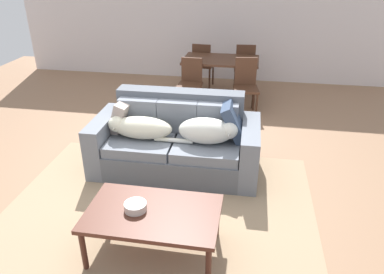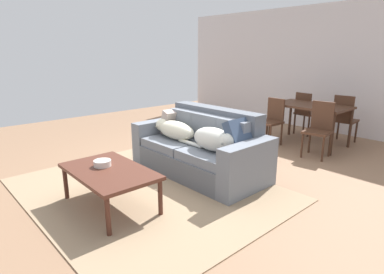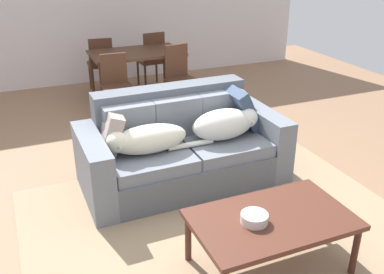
# 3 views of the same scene
# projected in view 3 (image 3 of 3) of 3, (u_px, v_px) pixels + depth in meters

# --- Properties ---
(ground_plane) EXTENTS (10.00, 10.00, 0.00)m
(ground_plane) POSITION_uv_depth(u_px,v_px,m) (170.00, 189.00, 4.37)
(ground_plane) COLOR #906B4F
(back_partition) EXTENTS (8.00, 0.12, 2.70)m
(back_partition) POSITION_uv_depth(u_px,v_px,m) (84.00, 2.00, 7.17)
(back_partition) COLOR silver
(back_partition) RESTS_ON ground
(area_rug) EXTENTS (3.29, 2.70, 0.01)m
(area_rug) POSITION_uv_depth(u_px,v_px,m) (222.00, 228.00, 3.77)
(area_rug) COLOR #A08464
(area_rug) RESTS_ON ground
(couch) EXTENTS (2.03, 0.97, 0.93)m
(couch) POSITION_uv_depth(u_px,v_px,m) (181.00, 148.00, 4.42)
(couch) COLOR #595E67
(couch) RESTS_ON ground
(dog_on_left_cushion) EXTENTS (0.90, 0.32, 0.27)m
(dog_on_left_cushion) POSITION_uv_depth(u_px,v_px,m) (146.00, 140.00, 4.03)
(dog_on_left_cushion) COLOR beige
(dog_on_left_cushion) RESTS_ON couch
(dog_on_right_cushion) EXTENTS (0.80, 0.34, 0.31)m
(dog_on_right_cushion) POSITION_uv_depth(u_px,v_px,m) (225.00, 124.00, 4.33)
(dog_on_right_cushion) COLOR silver
(dog_on_right_cushion) RESTS_ON couch
(throw_pillow_by_left_arm) EXTENTS (0.29, 0.42, 0.42)m
(throw_pillow_by_left_arm) POSITION_uv_depth(u_px,v_px,m) (110.00, 132.00, 4.10)
(throw_pillow_by_left_arm) COLOR #B09E95
(throw_pillow_by_left_arm) RESTS_ON couch
(throw_pillow_by_right_arm) EXTENTS (0.33, 0.47, 0.47)m
(throw_pillow_by_right_arm) POSITION_uv_depth(u_px,v_px,m) (240.00, 108.00, 4.59)
(throw_pillow_by_right_arm) COLOR #374863
(throw_pillow_by_right_arm) RESTS_ON couch
(coffee_table) EXTENTS (1.16, 0.71, 0.45)m
(coffee_table) POSITION_uv_depth(u_px,v_px,m) (272.00, 223.00, 3.17)
(coffee_table) COLOR #552C20
(coffee_table) RESTS_ON ground
(bowl_on_coffee_table) EXTENTS (0.20, 0.20, 0.07)m
(bowl_on_coffee_table) POSITION_uv_depth(u_px,v_px,m) (254.00, 218.00, 3.08)
(bowl_on_coffee_table) COLOR silver
(bowl_on_coffee_table) RESTS_ON coffee_table
(dining_table) EXTENTS (1.34, 0.81, 0.76)m
(dining_table) POSITION_uv_depth(u_px,v_px,m) (136.00, 57.00, 6.51)
(dining_table) COLOR #4A2C1D
(dining_table) RESTS_ON ground
(dining_chair_near_left) EXTENTS (0.42, 0.42, 0.88)m
(dining_chair_near_left) POSITION_uv_depth(u_px,v_px,m) (116.00, 83.00, 5.96)
(dining_chair_near_left) COLOR #4A2C1D
(dining_chair_near_left) RESTS_ON ground
(dining_chair_near_right) EXTENTS (0.45, 0.45, 0.92)m
(dining_chair_near_right) POSITION_uv_depth(u_px,v_px,m) (180.00, 75.00, 6.29)
(dining_chair_near_right) COLOR #4A2C1D
(dining_chair_near_right) RESTS_ON ground
(dining_chair_far_left) EXTENTS (0.43, 0.43, 0.90)m
(dining_chair_far_left) POSITION_uv_depth(u_px,v_px,m) (101.00, 62.00, 6.94)
(dining_chair_far_left) COLOR #4A2C1D
(dining_chair_far_left) RESTS_ON ground
(dining_chair_far_right) EXTENTS (0.43, 0.43, 0.93)m
(dining_chair_far_right) POSITION_uv_depth(u_px,v_px,m) (152.00, 57.00, 7.18)
(dining_chair_far_right) COLOR #4A2C1D
(dining_chair_far_right) RESTS_ON ground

